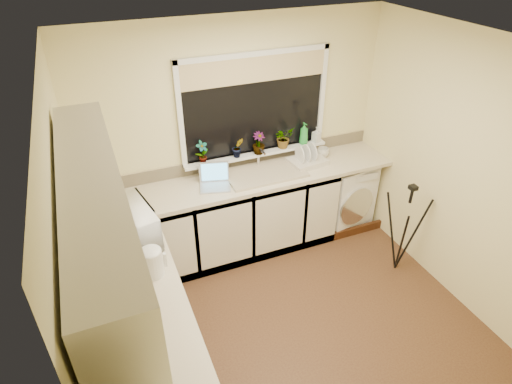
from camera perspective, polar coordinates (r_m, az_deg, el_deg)
The scene contains 33 objects.
floor at distance 4.17m, azimuth 5.33°, elevation -16.84°, with size 3.20×3.20×0.00m, color brown.
ceiling at distance 2.82m, azimuth 7.93°, elevation 17.77°, with size 3.20×3.20×0.00m, color white.
wall_back at distance 4.53m, azimuth -2.63°, elevation 7.22°, with size 3.20×3.20×0.00m, color beige.
wall_front at distance 2.52m, azimuth 23.78°, elevation -21.31°, with size 3.20×3.20×0.00m, color beige.
wall_left at distance 3.05m, azimuth -21.58°, elevation -9.48°, with size 3.00×3.00×0.00m, color beige.
wall_right at distance 4.26m, azimuth 25.72°, elevation 2.10°, with size 3.00×3.00×0.00m, color beige.
base_cabinet_back at distance 4.60m, azimuth -4.88°, elevation -3.96°, with size 2.55×0.60×0.86m, color silver.
base_cabinet_left at distance 3.41m, azimuth -13.03°, elevation -21.69°, with size 0.54×2.40×0.86m, color silver.
worktop_back at distance 4.44m, azimuth -1.17°, elevation 1.67°, with size 3.20×0.60×0.04m, color beige.
worktop_left at distance 3.06m, azimuth -14.09°, elevation -16.70°, with size 0.60×2.40×0.04m, color beige.
upper_cabinet at distance 2.34m, azimuth -19.74°, elevation -5.08°, with size 0.28×1.90×0.70m, color silver.
splashback_left at distance 2.89m, azimuth -20.51°, elevation -14.67°, with size 0.02×2.40×0.45m, color beige.
splashback_back at distance 4.63m, azimuth -2.50°, elevation 4.30°, with size 3.20×0.02×0.14m, color beige.
window_glass at distance 4.45m, azimuth -0.20°, elevation 11.36°, with size 1.50×0.02×1.00m, color black.
window_blind at distance 4.31m, azimuth -0.08°, elevation 15.91°, with size 1.50×0.02×0.25m, color tan.
windowsill at distance 4.62m, azimuth 0.07°, elevation 5.16°, with size 1.60×0.14×0.03m, color white.
sink at distance 4.49m, azimuth 1.20°, elevation 2.53°, with size 0.82×0.46×0.03m, color tan.
faucet at distance 4.58m, azimuth 0.31°, elevation 4.72°, with size 0.03×0.03×0.24m, color silver.
washing_machine at distance 5.22m, azimuth 11.39°, elevation -0.00°, with size 0.57×0.55×0.81m, color white.
laptop at distance 4.30m, azimuth -5.52°, elevation 1.60°, with size 0.35×0.32×0.22m.
kettle at distance 3.30m, azimuth -13.60°, elevation -9.13°, with size 0.16×0.16×0.22m, color white.
dish_rack at distance 4.71m, azimuth 6.79°, elevation 4.04°, with size 0.39×0.29×0.06m, color beige.
tripod at distance 4.59m, azimuth 18.97°, elevation -4.68°, with size 0.49×0.49×1.03m, color black, non-canonical shape.
steel_jar at distance 2.95m, azimuth -15.65°, elevation -17.47°, with size 0.07×0.07×0.10m, color silver.
microwave at distance 3.63m, azimuth -16.51°, elevation -4.34°, with size 0.56×0.38×0.31m, color white.
plant_a at distance 4.36m, azimuth -7.11°, elevation 5.21°, with size 0.13×0.09×0.25m, color #999999.
plant_b at distance 4.47m, azimuth -2.42°, elevation 5.91°, with size 0.12×0.10×0.21m, color #999999.
plant_c at distance 4.53m, azimuth 0.35°, elevation 6.49°, with size 0.13×0.13×0.24m, color #999999.
plant_d at distance 4.67m, azimuth 3.65°, elevation 7.23°, with size 0.21×0.18×0.23m, color #999999.
soap_bottle_green at distance 4.77m, azimuth 6.36°, elevation 7.72°, with size 0.09×0.09×0.24m, color green.
soap_bottle_clear at distance 4.85m, azimuth 8.01°, elevation 7.54°, with size 0.08×0.08×0.17m, color #999999.
cup_back at distance 4.87m, azimuth 8.84°, elevation 5.19°, with size 0.13×0.13×0.11m, color beige.
cup_left at distance 2.86m, azimuth -14.06°, elevation -19.30°, with size 0.10×0.10×0.10m, color beige.
Camera 1 is at (-1.38, -2.36, 3.15)m, focal length 30.20 mm.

